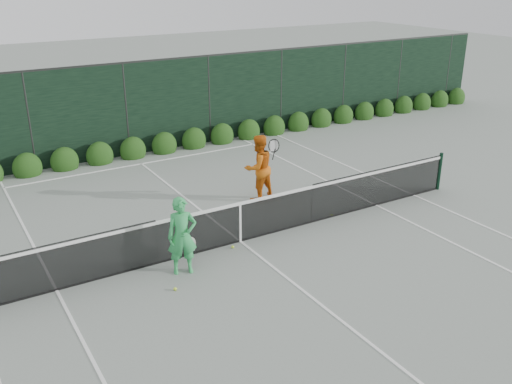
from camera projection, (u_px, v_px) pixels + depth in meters
ground at (240, 242)px, 13.06m from camera, size 80.00×80.00×0.00m
tennis_net at (239, 221)px, 12.85m from camera, size 12.90×0.10×1.07m
player_woman at (182, 236)px, 11.47m from camera, size 0.69×0.54×1.64m
player_man at (259, 167)px, 15.13m from camera, size 0.97×0.77×1.78m
court_lines at (240, 241)px, 13.05m from camera, size 11.03×23.83×0.01m
windscreen_fence at (313, 225)px, 10.34m from camera, size 32.00×21.07×3.06m
hedge_row at (133, 151)px, 18.66m from camera, size 31.66×0.65×0.94m
tennis_balls at (253, 247)px, 12.72m from camera, size 4.86×1.28×0.07m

